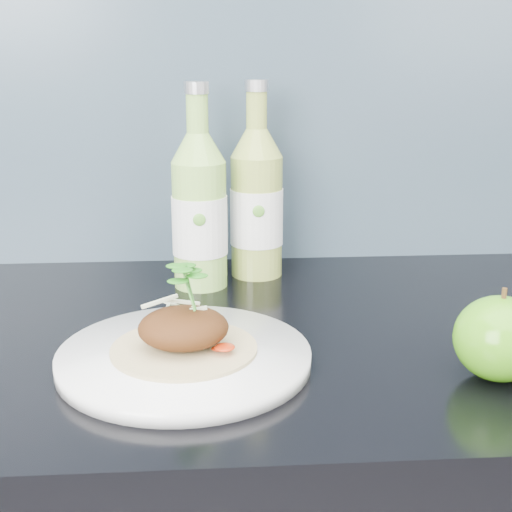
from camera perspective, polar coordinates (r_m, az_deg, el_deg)
The scene contains 6 objects.
subway_backsplash at distance 1.09m, azimuth 0.41°, elevation 17.90°, with size 4.00×0.02×0.70m, color #6686A0.
dinner_plate at distance 0.76m, azimuth -5.76°, elevation -8.07°, with size 0.35×0.35×0.02m.
pork_taco at distance 0.75m, azimuth -5.84°, elevation -5.52°, with size 0.15×0.15×0.10m.
green_apple at distance 0.75m, azimuth 18.90°, elevation -6.26°, with size 0.11×0.11×0.10m.
cider_bottle_left at distance 0.98m, azimuth -4.55°, elevation 3.57°, with size 0.08×0.08×0.28m.
cider_bottle_right at distance 1.02m, azimuth 0.05°, elevation 4.21°, with size 0.09×0.09×0.28m.
Camera 1 is at (-0.08, 0.90, 1.22)m, focal length 50.00 mm.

